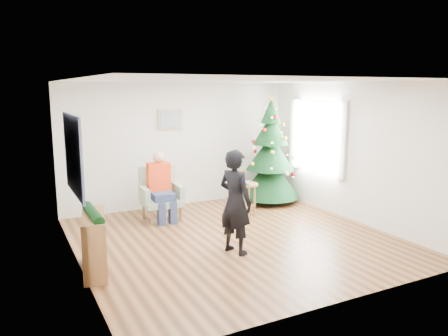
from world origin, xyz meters
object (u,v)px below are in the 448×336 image
christmas_tree (270,154)px  stool (247,199)px  console (95,243)px  standing_man (235,202)px  armchair (161,201)px

christmas_tree → stool: christmas_tree is taller
stool → console: console is taller
christmas_tree → console: (-4.17, -2.07, -0.67)m
standing_man → stool: bearing=-56.2°
christmas_tree → standing_man: christmas_tree is taller
christmas_tree → armchair: bearing=-176.3°
armchair → console: size_ratio=1.00×
christmas_tree → standing_man: size_ratio=1.48×
christmas_tree → standing_man: 3.16m
armchair → standing_man: (0.44, -2.15, 0.43)m
stool → console: size_ratio=0.64×
stool → christmas_tree: bearing=34.6°
console → standing_man: bearing=3.9°
standing_man → console: (-2.04, 0.25, -0.40)m
christmas_tree → console: size_ratio=2.37×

